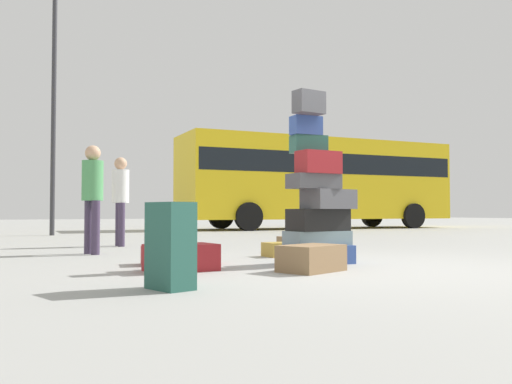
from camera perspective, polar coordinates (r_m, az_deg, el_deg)
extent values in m
plane|color=#9E9E99|center=(6.06, 10.28, -7.80)|extent=(80.00, 80.00, 0.00)
cube|color=#334F99|center=(6.45, 6.48, -6.51)|extent=(0.79, 0.44, 0.21)
cube|color=gray|center=(6.48, 6.41, -4.79)|extent=(0.73, 0.39, 0.17)
cube|color=black|center=(6.47, 6.50, -2.91)|extent=(0.72, 0.43, 0.26)
cube|color=#4C4C51|center=(6.43, 7.59, -0.74)|extent=(0.68, 0.45, 0.23)
cube|color=#4C4C51|center=(6.28, 6.04, 1.10)|extent=(0.58, 0.32, 0.17)
cube|color=maroon|center=(6.26, 6.53, 3.07)|extent=(0.49, 0.27, 0.26)
cube|color=#26594C|center=(6.49, 5.50, 4.94)|extent=(0.44, 0.28, 0.21)
cube|color=#334F99|center=(6.47, 5.23, 6.87)|extent=(0.36, 0.21, 0.22)
cube|color=#4C4C51|center=(6.34, 5.54, 9.27)|extent=(0.37, 0.22, 0.26)
cube|color=maroon|center=(5.71, -7.80, -6.78)|extent=(0.72, 0.49, 0.27)
cube|color=olive|center=(5.63, 5.80, -6.88)|extent=(0.76, 0.63, 0.27)
cube|color=olive|center=(8.23, 4.70, -5.46)|extent=(0.63, 0.47, 0.24)
cube|color=#26594C|center=(4.37, -8.91, -5.55)|extent=(0.33, 0.43, 0.68)
cube|color=maroon|center=(6.43, -8.23, -6.53)|extent=(0.86, 0.57, 0.21)
cube|color=#B28C33|center=(7.52, 3.45, -5.97)|extent=(0.69, 0.35, 0.19)
cylinder|color=#3F334C|center=(10.02, -14.11, -3.29)|extent=(0.12, 0.12, 0.76)
cylinder|color=#3F334C|center=(9.80, -13.85, -3.32)|extent=(0.12, 0.12, 0.76)
cylinder|color=white|center=(9.92, -13.95, 0.58)|extent=(0.30, 0.30, 0.58)
sphere|color=tan|center=(9.94, -13.93, 2.89)|extent=(0.22, 0.22, 0.22)
cylinder|color=#3F334C|center=(8.26, -17.05, -3.53)|extent=(0.12, 0.12, 0.77)
cylinder|color=#3F334C|center=(8.06, -16.38, -3.58)|extent=(0.12, 0.12, 0.77)
cylinder|color=#4C9959|center=(8.17, -16.67, 1.14)|extent=(0.30, 0.30, 0.57)
sphere|color=tan|center=(8.20, -16.64, 3.91)|extent=(0.22, 0.22, 0.22)
cube|color=yellow|center=(19.82, 6.46, 1.27)|extent=(10.15, 3.17, 2.80)
cube|color=black|center=(19.85, 6.46, 2.68)|extent=(9.95, 3.17, 0.70)
cylinder|color=black|center=(22.61, 11.98, -2.40)|extent=(0.91, 0.31, 0.90)
cylinder|color=black|center=(20.64, 16.06, -2.41)|extent=(0.91, 0.31, 0.90)
cylinder|color=black|center=(19.52, -3.67, -2.51)|extent=(0.91, 0.31, 0.90)
cylinder|color=black|center=(17.20, -0.77, -2.58)|extent=(0.91, 0.31, 0.90)
cylinder|color=#333338|center=(15.16, -20.34, 8.54)|extent=(0.12, 0.12, 6.72)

